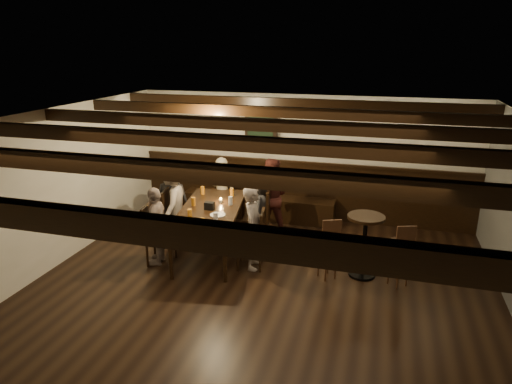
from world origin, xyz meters
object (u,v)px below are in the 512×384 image
(high_top_table, at_px, (365,237))
(chair_right_far, at_px, (251,250))
(chair_right_near, at_px, (258,227))
(person_left_near, at_px, (173,202))
(person_bench_right, at_px, (270,197))
(person_right_near, at_px, (259,209))
(person_bench_centre, at_px, (222,193))
(chair_left_near, at_px, (176,225))
(person_right_far, at_px, (253,228))
(dining_table, at_px, (210,212))
(bar_stool_right, at_px, (399,262))
(chair_left_far, at_px, (160,245))
(bar_stool_left, at_px, (328,255))
(person_bench_left, at_px, (172,198))
(person_left_far, at_px, (157,226))

(high_top_table, bearing_deg, chair_right_far, -173.86)
(chair_right_near, bearing_deg, person_left_near, 90.00)
(chair_right_far, bearing_deg, chair_right_near, -0.06)
(person_bench_right, distance_m, person_right_near, 0.48)
(chair_right_near, distance_m, person_bench_centre, 1.01)
(chair_left_near, xyz_separation_m, high_top_table, (3.23, -0.47, 0.35))
(person_bench_right, height_order, person_right_near, person_bench_right)
(chair_right_far, distance_m, person_bench_centre, 1.71)
(person_right_far, bearing_deg, dining_table, 59.04)
(dining_table, xyz_separation_m, bar_stool_right, (2.95, -0.30, -0.35))
(chair_left_near, bearing_deg, high_top_table, 72.11)
(chair_left_far, xyz_separation_m, person_right_far, (1.45, 0.25, 0.36))
(person_left_near, relative_size, high_top_table, 1.46)
(person_left_near, distance_m, bar_stool_left, 2.86)
(person_bench_centre, height_order, person_right_near, person_bench_centre)
(chair_left_far, distance_m, high_top_table, 3.13)
(chair_left_near, xyz_separation_m, chair_right_far, (1.57, -0.65, 0.01))
(chair_left_far, relative_size, high_top_table, 0.99)
(person_right_near, relative_size, bar_stool_right, 1.30)
(bar_stool_left, bearing_deg, chair_left_near, 143.31)
(person_bench_centre, distance_m, bar_stool_right, 3.42)
(chair_right_near, bearing_deg, person_bench_left, 74.48)
(dining_table, xyz_separation_m, person_bench_right, (0.74, 1.04, -0.01))
(chair_right_far, relative_size, person_bench_centre, 0.67)
(dining_table, height_order, person_bench_centre, person_bench_centre)
(person_bench_centre, height_order, person_bench_right, person_bench_right)
(dining_table, distance_m, chair_left_near, 0.95)
(chair_left_near, bearing_deg, chair_left_far, -0.07)
(dining_table, distance_m, person_bench_centre, 1.05)
(dining_table, relative_size, person_left_far, 1.76)
(chair_right_far, xyz_separation_m, person_right_near, (-0.12, 0.89, 0.34))
(person_bench_centre, bearing_deg, person_left_far, 63.43)
(chair_left_near, height_order, bar_stool_right, bar_stool_right)
(person_left_near, bearing_deg, chair_left_near, 90.00)
(person_left_far, xyz_separation_m, person_right_far, (1.48, 0.25, 0.03))
(person_bench_left, relative_size, person_right_near, 0.98)
(high_top_table, distance_m, bar_stool_right, 0.59)
(chair_right_near, distance_m, high_top_table, 1.98)
(chair_right_near, bearing_deg, person_right_near, -90.00)
(person_right_far, bearing_deg, person_right_near, -0.00)
(chair_left_near, bearing_deg, person_right_near, 90.00)
(dining_table, relative_size, person_left_near, 1.57)
(person_bench_left, bearing_deg, bar_stool_left, 150.38)
(dining_table, bearing_deg, person_right_near, 30.96)
(bar_stool_right, bearing_deg, high_top_table, 142.96)
(dining_table, height_order, person_bench_left, person_bench_left)
(dining_table, height_order, chair_right_far, chair_right_far)
(dining_table, height_order, bar_stool_left, bar_stool_left)
(person_left_near, bearing_deg, chair_right_far, 58.51)
(chair_left_near, height_order, person_left_far, person_left_far)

